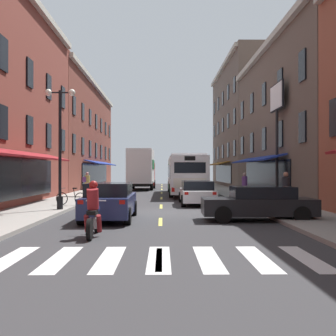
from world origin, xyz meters
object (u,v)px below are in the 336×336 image
sedan_rear (259,203)px  street_lamp_twin (60,143)px  pedestrian_near (87,183)px  sedan_mid (197,192)px  pedestrian_mid (245,185)px  box_truck (142,169)px  sedan_far (147,179)px  motorcycle_rider (93,213)px  transit_bus (185,174)px  bicycle_near (71,198)px  pedestrian_far (286,190)px  sedan_near (110,201)px  billboard_sign (277,112)px

sedan_rear → street_lamp_twin: size_ratio=0.77×
pedestrian_near → sedan_mid: bearing=13.9°
pedestrian_mid → sedan_rear: bearing=-6.2°
box_truck → street_lamp_twin: (-2.70, -21.91, 1.21)m
sedan_mid → street_lamp_twin: size_ratio=0.84×
sedan_far → motorcycle_rider: 40.76m
transit_bus → bicycle_near: 13.04m
bicycle_near → sedan_mid: bearing=15.1°
bicycle_near → pedestrian_far: 10.85m
box_truck → sedan_near: (0.01, -24.89, -1.29)m
pedestrian_mid → pedestrian_near: bearing=-98.6°
billboard_sign → sedan_near: (-9.06, -8.56, -4.77)m
pedestrian_far → pedestrian_mid: bearing=100.5°
bicycle_near → pedestrian_near: bearing=94.1°
pedestrian_mid → pedestrian_far: pedestrian_far is taller
box_truck → sedan_mid: (4.06, -17.81, -1.34)m
transit_bus → motorcycle_rider: 20.89m
sedan_mid → street_lamp_twin: (-6.76, -4.10, 2.55)m
sedan_rear → pedestrian_far: pedestrian_far is taller
sedan_far → motorcycle_rider: bearing=-90.0°
box_truck → pedestrian_near: box_truck is taller
sedan_near → pedestrian_near: (-3.22, 12.54, 0.29)m
sedan_mid → sedan_far: size_ratio=1.00×
box_truck → sedan_mid: bearing=-77.2°
box_truck → pedestrian_far: 23.38m
bicycle_near → sedan_rear: bearing=-33.0°
pedestrian_far → street_lamp_twin: bearing=-173.0°
box_truck → sedan_mid: box_truck is taller
box_truck → sedan_mid: 18.32m
pedestrian_far → sedan_rear: bearing=-115.1°
street_lamp_twin → transit_bus: bearing=63.9°
bicycle_near → billboard_sign: bearing=15.7°
pedestrian_mid → pedestrian_far: size_ratio=0.95×
transit_bus → street_lamp_twin: 15.10m
transit_bus → sedan_far: (-3.85, 20.25, -0.89)m
pedestrian_mid → sedan_mid: bearing=-42.8°
sedan_rear → motorcycle_rider: motorcycle_rider is taller
billboard_sign → sedan_rear: (-3.21, -8.85, -4.83)m
sedan_rear → motorcycle_rider: size_ratio=2.10×
street_lamp_twin → pedestrian_far: bearing=-0.4°
sedan_far → sedan_rear: sedan_far is taller
motorcycle_rider → transit_bus: bearing=79.4°
motorcycle_rider → pedestrian_near: (-3.26, 16.59, 0.32)m
sedan_far → pedestrian_far: (7.85, -33.81, 0.30)m
sedan_rear → box_truck: bearing=103.1°
bicycle_near → street_lamp_twin: (-0.02, -2.29, 2.74)m
billboard_sign → bicycle_near: (-11.76, -3.30, -5.01)m
motorcycle_rider → pedestrian_far: (7.84, 6.95, 0.33)m
pedestrian_near → pedestrian_mid: 10.88m
box_truck → motorcycle_rider: (0.05, -28.93, -1.33)m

